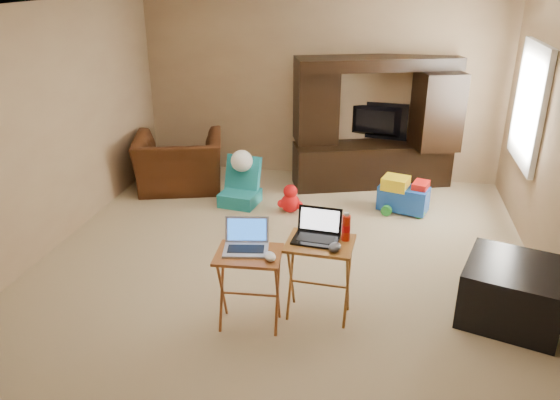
% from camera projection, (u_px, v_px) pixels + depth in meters
% --- Properties ---
extents(floor, '(5.50, 5.50, 0.00)m').
position_uv_depth(floor, '(284.00, 264.00, 5.57)').
color(floor, beige).
rests_on(floor, ground).
extents(ceiling, '(5.50, 5.50, 0.00)m').
position_uv_depth(ceiling, '(284.00, 5.00, 4.59)').
color(ceiling, silver).
rests_on(ceiling, ground).
extents(wall_back, '(5.00, 0.00, 5.00)m').
position_uv_depth(wall_back, '(320.00, 88.00, 7.56)').
color(wall_back, tan).
rests_on(wall_back, ground).
extents(wall_front, '(5.00, 0.00, 5.00)m').
position_uv_depth(wall_front, '(179.00, 319.00, 2.59)').
color(wall_front, tan).
rests_on(wall_front, ground).
extents(wall_left, '(0.00, 5.50, 5.50)m').
position_uv_depth(wall_left, '(41.00, 133.00, 5.51)').
color(wall_left, tan).
rests_on(wall_left, ground).
extents(window_pane, '(0.00, 1.20, 1.20)m').
position_uv_depth(window_pane, '(531.00, 105.00, 5.99)').
color(window_pane, white).
rests_on(window_pane, ground).
extents(window_frame, '(0.06, 1.14, 1.34)m').
position_uv_depth(window_frame, '(529.00, 105.00, 5.99)').
color(window_frame, white).
rests_on(window_frame, ground).
extents(entertainment_center, '(2.19, 1.18, 1.74)m').
position_uv_depth(entertainment_center, '(374.00, 123.00, 7.31)').
color(entertainment_center, black).
rests_on(entertainment_center, floor).
extents(television, '(0.89, 0.25, 0.51)m').
position_uv_depth(television, '(375.00, 122.00, 7.51)').
color(television, black).
rests_on(television, entertainment_center).
extents(recliner, '(1.37, 1.28, 0.74)m').
position_uv_depth(recliner, '(180.00, 163.00, 7.35)').
color(recliner, '#44230E').
rests_on(recliner, floor).
extents(child_rocker, '(0.52, 0.58, 0.60)m').
position_uv_depth(child_rocker, '(240.00, 182.00, 6.88)').
color(child_rocker, teal).
rests_on(child_rocker, floor).
extents(plush_toy, '(0.33, 0.27, 0.36)m').
position_uv_depth(plush_toy, '(290.00, 198.00, 6.70)').
color(plush_toy, red).
rests_on(plush_toy, floor).
extents(push_toy, '(0.70, 0.58, 0.45)m').
position_uv_depth(push_toy, '(404.00, 194.00, 6.70)').
color(push_toy, '#164AB5').
rests_on(push_toy, floor).
extents(ottoman, '(0.98, 0.98, 0.50)m').
position_uv_depth(ottoman, '(513.00, 292.00, 4.64)').
color(ottoman, black).
rests_on(ottoman, floor).
extents(tray_table_left, '(0.55, 0.45, 0.69)m').
position_uv_depth(tray_table_left, '(250.00, 290.00, 4.50)').
color(tray_table_left, '#A95629').
rests_on(tray_table_left, floor).
extents(tray_table_right, '(0.57, 0.47, 0.71)m').
position_uv_depth(tray_table_right, '(319.00, 279.00, 4.62)').
color(tray_table_right, '#A46A27').
rests_on(tray_table_right, floor).
extents(laptop_left, '(0.40, 0.35, 0.24)m').
position_uv_depth(laptop_left, '(246.00, 238.00, 4.35)').
color(laptop_left, '#B0B0B5').
rests_on(laptop_left, tray_table_left).
extents(laptop_right, '(0.40, 0.34, 0.24)m').
position_uv_depth(laptop_right, '(316.00, 228.00, 4.46)').
color(laptop_right, black).
rests_on(laptop_right, tray_table_right).
extents(mouse_left, '(0.14, 0.16, 0.06)m').
position_uv_depth(mouse_left, '(270.00, 256.00, 4.26)').
color(mouse_left, white).
rests_on(mouse_left, tray_table_left).
extents(mouse_right, '(0.12, 0.16, 0.06)m').
position_uv_depth(mouse_right, '(335.00, 247.00, 4.34)').
color(mouse_right, '#424247').
rests_on(mouse_right, tray_table_right).
extents(water_bottle, '(0.07, 0.07, 0.22)m').
position_uv_depth(water_bottle, '(346.00, 228.00, 4.48)').
color(water_bottle, red).
rests_on(water_bottle, tray_table_right).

